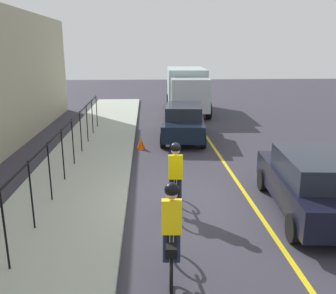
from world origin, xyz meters
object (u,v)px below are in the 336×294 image
(cyclist_follow, at_px, (172,231))
(parked_sedan_rear, at_px, (184,122))
(patrol_sedan, at_px, (312,183))
(traffic_cone_near, at_px, (141,143))
(cyclist_lead, at_px, (175,178))
(box_truck_background, at_px, (187,88))

(cyclist_follow, xyz_separation_m, parked_sedan_rear, (10.43, -1.27, -0.09))
(patrol_sedan, bearing_deg, traffic_cone_near, 39.46)
(traffic_cone_near, bearing_deg, cyclist_lead, -170.89)
(cyclist_lead, height_order, traffic_cone_near, cyclist_lead)
(parked_sedan_rear, xyz_separation_m, traffic_cone_near, (-1.63, 1.95, -0.57))
(parked_sedan_rear, distance_m, traffic_cone_near, 2.61)
(cyclist_follow, relative_size, box_truck_background, 0.27)
(box_truck_background, bearing_deg, parked_sedan_rear, -5.19)
(cyclist_lead, relative_size, box_truck_background, 0.27)
(cyclist_follow, relative_size, parked_sedan_rear, 0.40)
(parked_sedan_rear, bearing_deg, traffic_cone_near, -43.67)
(cyclist_follow, distance_m, traffic_cone_near, 8.84)
(cyclist_follow, relative_size, traffic_cone_near, 3.64)
(patrol_sedan, distance_m, traffic_cone_near, 7.75)
(patrol_sedan, bearing_deg, cyclist_lead, 89.19)
(cyclist_lead, height_order, parked_sedan_rear, cyclist_lead)
(patrol_sedan, relative_size, parked_sedan_rear, 0.99)
(cyclist_follow, distance_m, parked_sedan_rear, 10.50)
(cyclist_lead, height_order, patrol_sedan, cyclist_lead)
(cyclist_lead, xyz_separation_m, cyclist_follow, (-2.77, 0.29, 0.00))
(box_truck_background, xyz_separation_m, traffic_cone_near, (-8.97, 2.88, -1.30))
(parked_sedan_rear, bearing_deg, patrol_sedan, 23.27)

